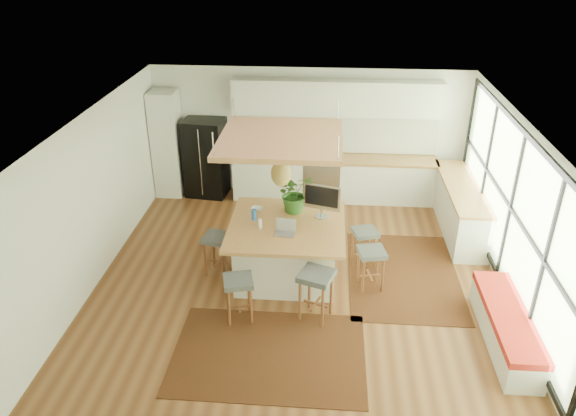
# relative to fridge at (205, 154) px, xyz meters

# --- Properties ---
(floor) EXTENTS (7.00, 7.00, 0.00)m
(floor) POSITION_rel_fridge_xyz_m (2.16, -3.19, -0.93)
(floor) COLOR brown
(floor) RESTS_ON ground
(ceiling) EXTENTS (7.00, 7.00, 0.00)m
(ceiling) POSITION_rel_fridge_xyz_m (2.16, -3.19, 1.78)
(ceiling) COLOR white
(ceiling) RESTS_ON ground
(wall_back) EXTENTS (6.50, 0.00, 6.50)m
(wall_back) POSITION_rel_fridge_xyz_m (2.16, 0.31, 0.42)
(wall_back) COLOR white
(wall_back) RESTS_ON ground
(wall_front) EXTENTS (6.50, 0.00, 6.50)m
(wall_front) POSITION_rel_fridge_xyz_m (2.16, -6.69, 0.42)
(wall_front) COLOR white
(wall_front) RESTS_ON ground
(wall_left) EXTENTS (0.00, 7.00, 7.00)m
(wall_left) POSITION_rel_fridge_xyz_m (-1.09, -3.19, 0.42)
(wall_left) COLOR white
(wall_left) RESTS_ON ground
(wall_right) EXTENTS (0.00, 7.00, 7.00)m
(wall_right) POSITION_rel_fridge_xyz_m (5.41, -3.19, 0.42)
(wall_right) COLOR white
(wall_right) RESTS_ON ground
(window_wall) EXTENTS (0.10, 6.20, 2.60)m
(window_wall) POSITION_rel_fridge_xyz_m (5.38, -3.19, 0.47)
(window_wall) COLOR black
(window_wall) RESTS_ON wall_right
(pantry) EXTENTS (0.55, 0.60, 2.25)m
(pantry) POSITION_rel_fridge_xyz_m (-0.79, -0.01, 0.20)
(pantry) COLOR white
(pantry) RESTS_ON floor
(back_counter_base) EXTENTS (4.20, 0.60, 0.88)m
(back_counter_base) POSITION_rel_fridge_xyz_m (2.71, -0.01, -0.49)
(back_counter_base) COLOR white
(back_counter_base) RESTS_ON floor
(back_counter_top) EXTENTS (4.24, 0.64, 0.05)m
(back_counter_top) POSITION_rel_fridge_xyz_m (2.71, -0.01, -0.03)
(back_counter_top) COLOR #AB703C
(back_counter_top) RESTS_ON back_counter_base
(backsplash) EXTENTS (4.20, 0.02, 0.80)m
(backsplash) POSITION_rel_fridge_xyz_m (2.71, 0.29, 0.43)
(backsplash) COLOR white
(backsplash) RESTS_ON wall_back
(upper_cabinets) EXTENTS (4.20, 0.34, 0.70)m
(upper_cabinets) POSITION_rel_fridge_xyz_m (2.71, 0.13, 1.22)
(upper_cabinets) COLOR white
(upper_cabinets) RESTS_ON wall_back
(range) EXTENTS (0.76, 0.62, 1.00)m
(range) POSITION_rel_fridge_xyz_m (2.46, -0.01, -0.43)
(range) COLOR #A5A5AA
(range) RESTS_ON floor
(right_counter_base) EXTENTS (0.60, 2.50, 0.88)m
(right_counter_base) POSITION_rel_fridge_xyz_m (5.09, -1.19, -0.49)
(right_counter_base) COLOR white
(right_counter_base) RESTS_ON floor
(right_counter_top) EXTENTS (0.64, 2.54, 0.05)m
(right_counter_top) POSITION_rel_fridge_xyz_m (5.09, -1.19, -0.03)
(right_counter_top) COLOR #AB703C
(right_counter_top) RESTS_ON right_counter_base
(window_bench) EXTENTS (0.52, 2.00, 0.50)m
(window_bench) POSITION_rel_fridge_xyz_m (5.11, -4.39, -0.68)
(window_bench) COLOR white
(window_bench) RESTS_ON floor
(ceiling_panel) EXTENTS (1.86, 1.86, 0.80)m
(ceiling_panel) POSITION_rel_fridge_xyz_m (1.86, -2.79, 1.12)
(ceiling_panel) COLOR #AB703C
(ceiling_panel) RESTS_ON ceiling
(rug_near) EXTENTS (2.60, 1.80, 0.01)m
(rug_near) POSITION_rel_fridge_xyz_m (1.87, -4.91, -0.92)
(rug_near) COLOR black
(rug_near) RESTS_ON floor
(rug_right) EXTENTS (1.80, 2.60, 0.01)m
(rug_right) POSITION_rel_fridge_xyz_m (3.89, -2.84, -0.92)
(rug_right) COLOR black
(rug_right) RESTS_ON floor
(fridge) EXTENTS (0.90, 0.74, 1.67)m
(fridge) POSITION_rel_fridge_xyz_m (0.00, 0.00, 0.00)
(fridge) COLOR black
(fridge) RESTS_ON floor
(island) EXTENTS (1.85, 1.85, 0.93)m
(island) POSITION_rel_fridge_xyz_m (1.96, -2.93, -0.46)
(island) COLOR #AB703C
(island) RESTS_ON floor
(stool_near_left) EXTENTS (0.50, 0.50, 0.70)m
(stool_near_left) POSITION_rel_fridge_xyz_m (1.36, -4.18, -0.57)
(stool_near_left) COLOR #404447
(stool_near_left) RESTS_ON floor
(stool_near_right) EXTENTS (0.59, 0.59, 0.78)m
(stool_near_right) POSITION_rel_fridge_xyz_m (2.47, -4.06, -0.57)
(stool_near_right) COLOR #404447
(stool_near_right) RESTS_ON floor
(stool_right_front) EXTENTS (0.49, 0.49, 0.69)m
(stool_right_front) POSITION_rel_fridge_xyz_m (3.31, -3.23, -0.57)
(stool_right_front) COLOR #404447
(stool_right_front) RESTS_ON floor
(stool_right_back) EXTENTS (0.49, 0.49, 0.66)m
(stool_right_back) POSITION_rel_fridge_xyz_m (3.25, -2.54, -0.57)
(stool_right_back) COLOR #404447
(stool_right_back) RESTS_ON floor
(stool_left_side) EXTENTS (0.50, 0.50, 0.71)m
(stool_left_side) POSITION_rel_fridge_xyz_m (0.82, -3.01, -0.57)
(stool_left_side) COLOR #404447
(stool_left_side) RESTS_ON floor
(laptop) EXTENTS (0.34, 0.36, 0.23)m
(laptop) POSITION_rel_fridge_xyz_m (1.95, -3.26, 0.12)
(laptop) COLOR #A5A5AA
(laptop) RESTS_ON island
(monitor) EXTENTS (0.66, 0.39, 0.58)m
(monitor) POSITION_rel_fridge_xyz_m (2.50, -2.64, 0.26)
(monitor) COLOR #A5A5AA
(monitor) RESTS_ON island
(microwave) EXTENTS (0.50, 0.29, 0.33)m
(microwave) POSITION_rel_fridge_xyz_m (0.91, -0.04, 0.16)
(microwave) COLOR #A5A5AA
(microwave) RESTS_ON back_counter_top
(island_plant) EXTENTS (0.85, 0.87, 0.52)m
(island_plant) POSITION_rel_fridge_xyz_m (2.05, -2.46, 0.26)
(island_plant) COLOR #1E4C19
(island_plant) RESTS_ON island
(island_bowl) EXTENTS (0.22, 0.22, 0.05)m
(island_bowl) POSITION_rel_fridge_xyz_m (1.41, -2.48, 0.03)
(island_bowl) COLOR white
(island_bowl) RESTS_ON island
(island_bottle_0) EXTENTS (0.07, 0.07, 0.19)m
(island_bottle_0) POSITION_rel_fridge_xyz_m (1.41, -2.83, 0.10)
(island_bottle_0) COLOR #2E63B9
(island_bottle_0) RESTS_ON island
(island_bottle_1) EXTENTS (0.07, 0.07, 0.19)m
(island_bottle_1) POSITION_rel_fridge_xyz_m (1.56, -3.08, 0.10)
(island_bottle_1) COLOR silver
(island_bottle_1) RESTS_ON island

